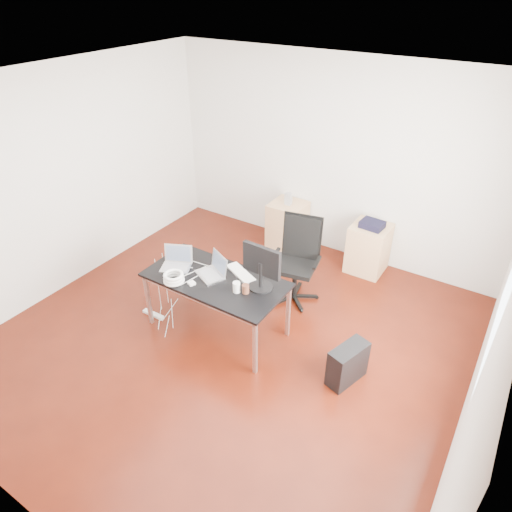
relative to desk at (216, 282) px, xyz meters
The scene contains 18 objects.
room_shell 0.78m from the desk, 13.97° to the right, with size 5.00×5.00×5.00m.
desk is the anchor object (origin of this frame).
office_chair 1.19m from the desk, 67.10° to the left, with size 0.56×0.58×1.08m.
filing_cabinet_left 2.20m from the desk, 97.29° to the left, with size 0.50×0.50×0.70m, color tan.
filing_cabinet_right 2.41m from the desk, 64.76° to the left, with size 0.50×0.50×0.70m, color tan.
pc_tower 1.67m from the desk, ahead, with size 0.20×0.45×0.44m, color black.
wastebasket 2.25m from the desk, 87.46° to the left, with size 0.24×0.24×0.28m, color black.
power_strip 1.08m from the desk, 163.65° to the right, with size 0.30×0.06×0.04m, color white.
laptop_left 0.54m from the desk, behind, with size 0.41×0.37×0.23m.
laptop_right 0.14m from the desk, 141.73° to the left, with size 0.41×0.37×0.23m.
monitor 0.63m from the desk, 15.58° to the left, with size 0.45×0.26×0.51m.
keyboard 0.30m from the desk, 51.09° to the left, with size 0.44×0.14×0.02m, color white.
cup_white 0.36m from the desk, 12.04° to the right, with size 0.08×0.08×0.12m, color white.
cup_brown 0.44m from the desk, ahead, with size 0.08×0.08×0.10m, color brown.
cable_coil 0.47m from the desk, 140.14° to the right, with size 0.24×0.24×0.11m.
power_adapter 0.28m from the desk, 124.51° to the right, with size 0.07×0.07×0.03m, color white.
speaker 2.16m from the desk, 97.09° to the left, with size 0.09×0.08×0.18m, color #9E9E9E.
navy_garment 2.36m from the desk, 64.11° to the left, with size 0.30×0.24×0.09m, color black.
Camera 1 is at (2.39, -3.19, 3.67)m, focal length 32.00 mm.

